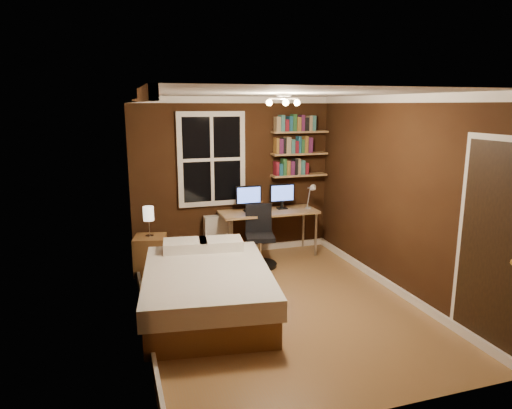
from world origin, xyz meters
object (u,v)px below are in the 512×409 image
object	(u,v)px
bed	(207,289)
desk_lamp	(311,196)
nightstand	(151,255)
bedside_lamp	(149,222)
desk	(269,215)
radiator	(218,236)
monitor_left	(249,199)
monitor_right	(282,196)
office_chair	(260,244)

from	to	relation	value
bed	desk_lamp	distance (m)	2.68
bed	nightstand	size ratio (longest dim) A/B	3.93
bedside_lamp	desk	bearing A→B (deg)	6.90
nightstand	radiator	xyz separation A→B (m)	(1.09, 0.42, 0.06)
monitor_left	monitor_right	bearing A→B (deg)	0.00
monitor_left	office_chair	distance (m)	0.77
bedside_lamp	monitor_left	bearing A→B (deg)	11.00
nightstand	bedside_lamp	bearing A→B (deg)	0.00
bed	monitor_right	bearing A→B (deg)	56.23
desk	office_chair	distance (m)	0.60
desk_lamp	radiator	bearing A→B (deg)	168.11
nightstand	desk_lamp	distance (m)	2.64
bed	monitor_left	size ratio (longest dim) A/B	5.14
nightstand	monitor_left	xyz separation A→B (m)	(1.56, 0.30, 0.67)
bedside_lamp	monitor_right	distance (m)	2.15
monitor_left	office_chair	xyz separation A→B (m)	(0.02, -0.48, -0.60)
office_chair	nightstand	bearing A→B (deg)	-174.79
desk	office_chair	xyz separation A→B (m)	(-0.28, -0.41, -0.33)
bed	desk_lamp	world-z (taller)	desk_lamp
bedside_lamp	monitor_left	xyz separation A→B (m)	(1.56, 0.30, 0.18)
bed	desk_lamp	bearing A→B (deg)	46.51
radiator	desk	xyz separation A→B (m)	(0.78, -0.19, 0.34)
bed	office_chair	bearing A→B (deg)	58.92
desk	monitor_right	bearing A→B (deg)	16.94
radiator	monitor_left	xyz separation A→B (m)	(0.47, -0.11, 0.60)
office_chair	bed	bearing A→B (deg)	-117.26
nightstand	desk_lamp	bearing A→B (deg)	15.37
desk	monitor_right	xyz separation A→B (m)	(0.25, 0.08, 0.26)
nightstand	radiator	distance (m)	1.17
radiator	desk_lamp	world-z (taller)	desk_lamp
nightstand	office_chair	bearing A→B (deg)	6.33
monitor_left	bedside_lamp	bearing A→B (deg)	-169.00
desk_lamp	office_chair	size ratio (longest dim) A/B	0.48
radiator	desk_lamp	size ratio (longest dim) A/B	1.52
radiator	monitor_right	bearing A→B (deg)	-6.36
bed	radiator	distance (m)	2.01
monitor_right	desk_lamp	xyz separation A→B (m)	(0.42, -0.19, 0.02)
desk_lamp	office_chair	bearing A→B (deg)	-162.86
bedside_lamp	monitor_left	world-z (taller)	monitor_left
monitor_right	office_chair	bearing A→B (deg)	-137.98
bed	monitor_left	world-z (taller)	monitor_left
bed	desk	size ratio (longest dim) A/B	1.38
nightstand	office_chair	xyz separation A→B (m)	(1.59, -0.18, 0.07)
bed	desk	distance (m)	2.23
radiator	office_chair	xyz separation A→B (m)	(0.49, -0.60, 0.01)
bedside_lamp	desk	world-z (taller)	bedside_lamp
monitor_right	bed	bearing A→B (deg)	-131.63
radiator	monitor_left	distance (m)	0.77
monitor_left	desk_lamp	xyz separation A→B (m)	(0.98, -0.19, 0.02)
bed	monitor_right	size ratio (longest dim) A/B	5.14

